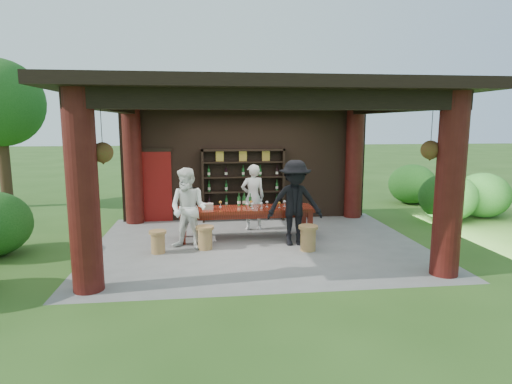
{
  "coord_description": "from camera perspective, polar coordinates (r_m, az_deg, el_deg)",
  "views": [
    {
      "loc": [
        -1.19,
        -9.48,
        2.76
      ],
      "look_at": [
        0.0,
        0.4,
        1.15
      ],
      "focal_mm": 30.0,
      "sensor_mm": 36.0,
      "label": 1
    }
  ],
  "objects": [
    {
      "name": "napkin_basket",
      "position": [
        10.11,
        -6.46,
        -1.93
      ],
      "size": [
        0.26,
        0.18,
        0.14
      ],
      "primitive_type": "cube",
      "rotation": [
        0.0,
        0.0,
        0.01
      ],
      "color": "#BF6672",
      "rests_on": "tasting_table"
    },
    {
      "name": "table_glasses",
      "position": [
        10.3,
        0.97,
        -1.64
      ],
      "size": [
        1.73,
        0.38,
        0.15
      ],
      "color": "silver",
      "rests_on": "tasting_table"
    },
    {
      "name": "stool_far_left",
      "position": [
        9.43,
        -12.94,
        -6.42
      ],
      "size": [
        0.37,
        0.37,
        0.49
      ],
      "rotation": [
        0.0,
        0.0,
        0.22
      ],
      "color": "olive",
      "rests_on": "ground"
    },
    {
      "name": "wine_shelf",
      "position": [
        12.1,
        -1.71,
        0.97
      ],
      "size": [
        2.33,
        0.35,
        2.05
      ],
      "color": "black",
      "rests_on": "ground"
    },
    {
      "name": "trees",
      "position": [
        12.28,
        18.88,
        11.54
      ],
      "size": [
        20.74,
        10.74,
        4.8
      ],
      "color": "#3F2819",
      "rests_on": "ground"
    },
    {
      "name": "ground",
      "position": [
        9.94,
        0.28,
        -6.93
      ],
      "size": [
        90.0,
        90.0,
        0.0
      ],
      "primitive_type": "plane",
      "color": "#2D5119",
      "rests_on": "ground"
    },
    {
      "name": "guest_woman",
      "position": [
        9.48,
        -8.99,
        -2.23
      ],
      "size": [
        1.08,
        0.99,
        1.8
      ],
      "primitive_type": "imported",
      "rotation": [
        0.0,
        0.0,
        -0.43
      ],
      "color": "white",
      "rests_on": "ground"
    },
    {
      "name": "host",
      "position": [
        11.08,
        -0.42,
        -0.7
      ],
      "size": [
        0.67,
        0.48,
        1.71
      ],
      "primitive_type": "imported",
      "rotation": [
        0.0,
        0.0,
        3.25
      ],
      "color": "silver",
      "rests_on": "ground"
    },
    {
      "name": "table_bottles",
      "position": [
        10.51,
        -1.55,
        -0.97
      ],
      "size": [
        0.35,
        0.17,
        0.31
      ],
      "color": "#194C1E",
      "rests_on": "tasting_table"
    },
    {
      "name": "shrubs",
      "position": [
        11.01,
        11.7,
        -2.5
      ],
      "size": [
        14.15,
        8.48,
        1.36
      ],
      "color": "#194C14",
      "rests_on": "ground"
    },
    {
      "name": "pavilion",
      "position": [
        9.99,
        -0.09,
        5.58
      ],
      "size": [
        7.5,
        6.0,
        3.6
      ],
      "color": "slate",
      "rests_on": "ground"
    },
    {
      "name": "guest_man",
      "position": [
        9.71,
        5.2,
        -1.45
      ],
      "size": [
        1.27,
        0.74,
        1.94
      ],
      "primitive_type": "imported",
      "rotation": [
        0.0,
        0.0,
        -0.02
      ],
      "color": "black",
      "rests_on": "ground"
    },
    {
      "name": "tasting_table",
      "position": [
        10.27,
        -1.35,
        -2.76
      ],
      "size": [
        3.24,
        0.87,
        0.75
      ],
      "rotation": [
        0.0,
        0.0,
        0.01
      ],
      "color": "#53190B",
      "rests_on": "ground"
    },
    {
      "name": "stool_near_left",
      "position": [
        9.53,
        -6.8,
        -5.98
      ],
      "size": [
        0.4,
        0.4,
        0.52
      ],
      "rotation": [
        0.0,
        0.0,
        -0.13
      ],
      "color": "olive",
      "rests_on": "ground"
    },
    {
      "name": "stool_near_right",
      "position": [
        9.44,
        6.96,
        -6.01
      ],
      "size": [
        0.42,
        0.42,
        0.56
      ],
      "rotation": [
        0.0,
        0.0,
        -0.38
      ],
      "color": "olive",
      "rests_on": "ground"
    }
  ]
}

